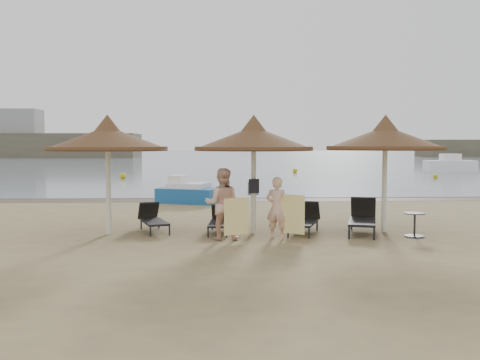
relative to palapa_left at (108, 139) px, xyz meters
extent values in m
plane|color=#927C4D|center=(4.12, -0.87, -2.56)|extent=(160.00, 160.00, 0.00)
cube|color=slate|center=(4.12, 79.13, -2.55)|extent=(200.00, 140.00, 0.03)
cube|color=brown|center=(4.12, 8.53, -2.56)|extent=(200.00, 1.60, 0.01)
cube|color=gray|center=(-31.88, 76.13, 1.44)|extent=(10.00, 5.00, 8.00)
cube|color=white|center=(22.12, 29.13, -2.06)|extent=(4.00, 1.60, 1.00)
cube|color=white|center=(22.12, 29.13, -1.31)|extent=(1.50, 1.00, 0.60)
cylinder|color=silver|center=(0.00, 0.00, -1.39)|extent=(0.13, 0.13, 2.35)
cone|color=brown|center=(0.00, 0.00, 0.03)|extent=(3.25, 3.25, 0.62)
cone|color=brown|center=(0.00, 0.00, 0.40)|extent=(0.78, 0.78, 0.50)
cylinder|color=brown|center=(0.00, 0.00, -0.26)|extent=(3.18, 3.18, 0.11)
cylinder|color=silver|center=(3.91, 0.01, -1.39)|extent=(0.13, 0.13, 2.35)
cone|color=brown|center=(3.91, 0.01, 0.04)|extent=(3.25, 3.25, 0.62)
cone|color=brown|center=(3.91, 0.01, 0.40)|extent=(0.78, 0.78, 0.50)
cylinder|color=brown|center=(3.91, 0.01, -0.26)|extent=(3.18, 3.18, 0.11)
cylinder|color=silver|center=(7.54, 0.15, -1.38)|extent=(0.14, 0.14, 2.36)
cone|color=brown|center=(7.54, 0.15, 0.05)|extent=(3.27, 3.27, 0.62)
cone|color=brown|center=(7.54, 0.15, 0.42)|extent=(0.79, 0.79, 0.51)
cylinder|color=brown|center=(7.54, 0.15, -0.24)|extent=(3.20, 3.20, 0.11)
cylinder|color=black|center=(1.16, -0.43, -2.43)|extent=(0.05, 0.05, 0.26)
cylinder|color=black|center=(1.65, -0.26, -2.43)|extent=(0.05, 0.05, 0.26)
cylinder|color=black|center=(0.75, 0.78, -2.43)|extent=(0.05, 0.05, 0.26)
cylinder|color=black|center=(1.23, 0.95, -2.43)|extent=(0.05, 0.05, 0.26)
cube|color=black|center=(1.18, 0.30, -2.28)|extent=(0.98, 1.48, 0.05)
cube|color=black|center=(0.92, 1.06, -2.06)|extent=(0.66, 0.55, 0.52)
cylinder|color=black|center=(2.68, -0.60, -2.44)|extent=(0.04, 0.04, 0.24)
cylinder|color=black|center=(3.16, -0.64, -2.44)|extent=(0.04, 0.04, 0.24)
cylinder|color=black|center=(2.77, 0.60, -2.44)|extent=(0.04, 0.04, 0.24)
cylinder|color=black|center=(3.25, 0.56, -2.44)|extent=(0.04, 0.04, 0.24)
cube|color=black|center=(2.97, 0.02, -2.30)|extent=(0.63, 1.33, 0.05)
cube|color=black|center=(3.02, 0.78, -2.09)|extent=(0.56, 0.40, 0.49)
cylinder|color=black|center=(4.76, -0.72, -2.43)|extent=(0.05, 0.05, 0.27)
cylinder|color=black|center=(5.28, -0.90, -2.43)|extent=(0.05, 0.05, 0.27)
cylinder|color=black|center=(5.21, 0.58, -2.43)|extent=(0.05, 0.05, 0.27)
cylinder|color=black|center=(5.72, 0.40, -2.43)|extent=(0.05, 0.05, 0.27)
cube|color=black|center=(5.26, -0.11, -2.26)|extent=(1.05, 1.58, 0.06)
cube|color=black|center=(5.54, 0.70, -2.02)|extent=(0.71, 0.59, 0.55)
cylinder|color=black|center=(6.29, -0.98, -2.41)|extent=(0.06, 0.06, 0.31)
cylinder|color=black|center=(6.89, -1.16, -2.41)|extent=(0.06, 0.06, 0.31)
cylinder|color=black|center=(6.73, 0.51, -2.41)|extent=(0.06, 0.06, 0.31)
cylinder|color=black|center=(7.33, 0.33, -2.41)|extent=(0.06, 0.06, 0.31)
cube|color=black|center=(6.83, -0.27, -2.22)|extent=(1.13, 1.80, 0.07)
cube|color=black|center=(7.10, 0.67, -1.95)|extent=(0.79, 0.65, 0.63)
cylinder|color=black|center=(8.08, -0.73, -2.54)|extent=(0.49, 0.49, 0.04)
cylinder|color=black|center=(8.08, -0.73, -2.25)|extent=(0.05, 0.05, 0.60)
cylinder|color=black|center=(8.08, -0.73, -1.94)|extent=(0.53, 0.53, 0.03)
imported|color=#E3B094|center=(3.04, -0.90, -1.51)|extent=(1.02, 0.70, 2.11)
imported|color=#E3B094|center=(4.44, -0.93, -1.63)|extent=(1.00, 0.85, 1.86)
cube|color=yellow|center=(3.39, -1.25, -1.93)|extent=(0.62, 0.26, 0.92)
cube|color=yellow|center=(4.79, -1.18, -1.88)|extent=(0.59, 0.41, 0.98)
cube|color=silver|center=(3.91, 0.19, -1.36)|extent=(0.30, 0.12, 0.37)
cube|color=black|center=(3.91, -0.15, -1.26)|extent=(0.29, 0.19, 0.39)
cube|color=#17569B|center=(1.72, 7.57, -2.26)|extent=(2.77, 2.21, 0.60)
cube|color=white|center=(1.72, 7.57, -1.88)|extent=(1.87, 1.68, 0.27)
cube|color=white|center=(1.31, 7.73, -1.63)|extent=(0.87, 1.12, 0.38)
sphere|color=#CDBD0B|center=(-3.62, 22.36, -2.36)|extent=(0.40, 0.40, 0.40)
sphere|color=#CDBD0B|center=(9.12, 28.61, -2.36)|extent=(0.40, 0.40, 0.40)
sphere|color=#CDBD0B|center=(17.90, 21.82, -2.40)|extent=(0.32, 0.32, 0.32)
camera|label=1|loc=(2.97, -14.40, -0.10)|focal=40.00mm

